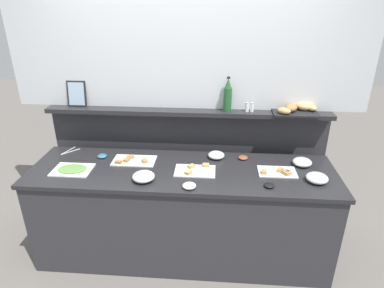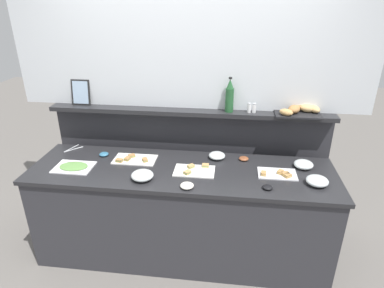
% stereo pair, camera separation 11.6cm
% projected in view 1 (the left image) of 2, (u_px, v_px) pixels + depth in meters
% --- Properties ---
extents(ground_plane, '(12.00, 12.00, 0.00)m').
position_uv_depth(ground_plane, '(189.00, 213.00, 3.71)').
color(ground_plane, slate).
extents(buffet_counter, '(2.58, 0.73, 0.89)m').
position_uv_depth(buffet_counter, '(183.00, 213.00, 2.98)').
color(buffet_counter, '#2D2D33').
rests_on(buffet_counter, ground_plane).
extents(back_ledge_unit, '(2.66, 0.22, 1.26)m').
position_uv_depth(back_ledge_unit, '(188.00, 163.00, 3.38)').
color(back_ledge_unit, '#2D2D33').
rests_on(back_ledge_unit, ground_plane).
extents(upper_wall_panel, '(3.26, 0.08, 1.34)m').
position_uv_depth(upper_wall_panel, '(187.00, 33.00, 2.88)').
color(upper_wall_panel, silver).
rests_on(upper_wall_panel, back_ledge_unit).
extents(sandwich_platter_rear, '(0.34, 0.21, 0.04)m').
position_uv_depth(sandwich_platter_rear, '(195.00, 170.00, 2.76)').
color(sandwich_platter_rear, white).
rests_on(sandwich_platter_rear, buffet_counter).
extents(sandwich_platter_front, '(0.38, 0.21, 0.04)m').
position_uv_depth(sandwich_platter_front, '(133.00, 160.00, 2.93)').
color(sandwich_platter_front, white).
rests_on(sandwich_platter_front, buffet_counter).
extents(sandwich_platter_side, '(0.31, 0.19, 0.04)m').
position_uv_depth(sandwich_platter_side, '(278.00, 172.00, 2.74)').
color(sandwich_platter_side, silver).
rests_on(sandwich_platter_side, buffet_counter).
extents(cold_cuts_platter, '(0.32, 0.24, 0.02)m').
position_uv_depth(cold_cuts_platter, '(72.00, 169.00, 2.78)').
color(cold_cuts_platter, white).
rests_on(cold_cuts_platter, buffet_counter).
extents(glass_bowl_large, '(0.15, 0.15, 0.06)m').
position_uv_depth(glass_bowl_large, '(216.00, 155.00, 2.98)').
color(glass_bowl_large, silver).
rests_on(glass_bowl_large, buffet_counter).
extents(glass_bowl_medium, '(0.17, 0.17, 0.07)m').
position_uv_depth(glass_bowl_medium, '(317.00, 178.00, 2.60)').
color(glass_bowl_medium, silver).
rests_on(glass_bowl_medium, buffet_counter).
extents(glass_bowl_small, '(0.18, 0.18, 0.07)m').
position_uv_depth(glass_bowl_small, '(144.00, 177.00, 2.62)').
color(glass_bowl_small, silver).
rests_on(glass_bowl_small, buffet_counter).
extents(glass_bowl_extra, '(0.16, 0.16, 0.06)m').
position_uv_depth(glass_bowl_extra, '(302.00, 162.00, 2.85)').
color(glass_bowl_extra, silver).
rests_on(glass_bowl_extra, buffet_counter).
extents(condiment_bowl_teal, '(0.08, 0.08, 0.03)m').
position_uv_depth(condiment_bowl_teal, '(269.00, 185.00, 2.54)').
color(condiment_bowl_teal, black).
rests_on(condiment_bowl_teal, buffet_counter).
extents(condiment_bowl_cream, '(0.09, 0.09, 0.03)m').
position_uv_depth(condiment_bowl_cream, '(243.00, 158.00, 2.97)').
color(condiment_bowl_cream, brown).
rests_on(condiment_bowl_cream, buffet_counter).
extents(condiment_bowl_red, '(0.08, 0.08, 0.03)m').
position_uv_depth(condiment_bowl_red, '(102.00, 156.00, 3.00)').
color(condiment_bowl_red, teal).
rests_on(condiment_bowl_red, buffet_counter).
extents(condiment_bowl_dark, '(0.11, 0.11, 0.04)m').
position_uv_depth(condiment_bowl_dark, '(189.00, 186.00, 2.52)').
color(condiment_bowl_dark, silver).
rests_on(condiment_bowl_dark, buffet_counter).
extents(serving_tongs, '(0.13, 0.18, 0.01)m').
position_uv_depth(serving_tongs, '(69.00, 151.00, 3.11)').
color(serving_tongs, '#B7BABF').
rests_on(serving_tongs, buffet_counter).
extents(wine_bottle_green, '(0.08, 0.08, 0.32)m').
position_uv_depth(wine_bottle_green, '(228.00, 96.00, 2.98)').
color(wine_bottle_green, '#23562D').
rests_on(wine_bottle_green, back_ledge_unit).
extents(salt_shaker, '(0.03, 0.03, 0.09)m').
position_uv_depth(salt_shaker, '(247.00, 107.00, 3.01)').
color(salt_shaker, white).
rests_on(salt_shaker, back_ledge_unit).
extents(pepper_shaker, '(0.03, 0.03, 0.09)m').
position_uv_depth(pepper_shaker, '(252.00, 107.00, 3.00)').
color(pepper_shaker, white).
rests_on(pepper_shaker, back_ledge_unit).
extents(bread_basket, '(0.41, 0.27, 0.08)m').
position_uv_depth(bread_basket, '(297.00, 109.00, 2.99)').
color(bread_basket, black).
rests_on(bread_basket, back_ledge_unit).
extents(framed_picture, '(0.18, 0.05, 0.24)m').
position_uv_depth(framed_picture, '(77.00, 94.00, 3.12)').
color(framed_picture, black).
rests_on(framed_picture, back_ledge_unit).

